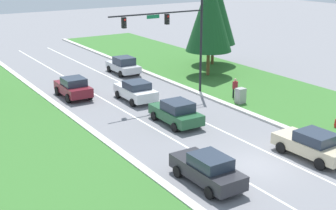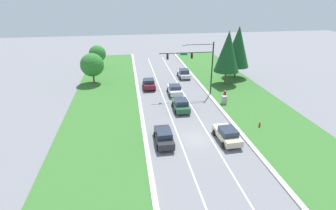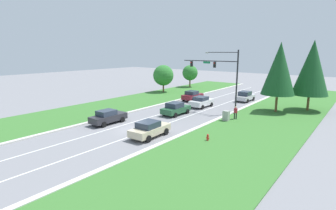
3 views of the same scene
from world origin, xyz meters
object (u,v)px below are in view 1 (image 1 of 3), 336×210
Objects in this scene: fire_hydrant at (336,124)px; charcoal_sedan at (208,169)px; conifer_far_right_tree at (209,14)px; silver_sedan at (123,65)px; pedestrian at (235,87)px; traffic_signal_mast at (178,29)px; white_sedan at (136,91)px; champagne_sedan at (312,144)px; utility_cabinet at (240,96)px; conifer_near_right_tree at (214,7)px; burgundy_sedan at (73,87)px; forest_sedan at (176,112)px.

charcoal_sedan is at bearing -171.90° from fire_hydrant.
fire_hydrant is 17.32m from conifer_far_right_tree.
pedestrian is (3.72, -12.49, 0.11)m from silver_sedan.
white_sedan is (-3.43, 0.85, -4.82)m from traffic_signal_mast.
champagne_sedan is 0.48× the size of conifer_far_right_tree.
traffic_signal_mast is at bearing -146.45° from conifer_far_right_tree.
silver_sedan reaches higher than champagne_sedan.
white_sedan is 8.07m from pedestrian.
conifer_near_right_tree is at bearing 61.31° from utility_cabinet.
traffic_signal_mast is 16.32m from charcoal_sedan.
traffic_signal_mast is at bearing -30.39° from burgundy_sedan.
pedestrian is (3.67, -2.98, -4.70)m from traffic_signal_mast.
pedestrian reaches higher than charcoal_sedan.
traffic_signal_mast is 5.98m from white_sedan.
pedestrian is (11.00, 10.78, 0.12)m from charcoal_sedan.
pedestrian is (0.59, 1.37, 0.30)m from utility_cabinet.
conifer_far_right_tree is at bearing -132.80° from conifer_near_right_tree.
traffic_signal_mast is 2.04× the size of burgundy_sedan.
utility_cabinet is at bearing -76.66° from silver_sedan.
traffic_signal_mast is 0.89× the size of conifer_far_right_tree.
conifer_near_right_tree is at bearing 12.07° from burgundy_sedan.
conifer_near_right_tree reaches higher than charcoal_sedan.
pedestrian is at bearing -72.78° from silver_sedan.
charcoal_sedan is 15.13m from white_sedan.
conifer_near_right_tree reaches higher than pedestrian.
white_sedan is at bearing 122.82° from fire_hydrant.
conifer_near_right_tree is (6.08, 10.83, 5.12)m from pedestrian.
silver_sedan is 11.23m from conifer_near_right_tree.
conifer_near_right_tree is (10.03, 22.26, 5.23)m from champagne_sedan.
conifer_near_right_tree is (4.87, 19.88, 5.71)m from fire_hydrant.
charcoal_sedan reaches higher than utility_cabinet.
charcoal_sedan is 15.40m from pedestrian.
fire_hydrant is at bearing -95.46° from conifer_far_right_tree.
burgundy_sedan is (0.01, 18.16, 0.05)m from charcoal_sedan.
white_sedan is 0.43× the size of conifer_near_right_tree.
silver_sedan is 0.45× the size of conifer_far_right_tree.
charcoal_sedan reaches higher than white_sedan.
traffic_signal_mast reaches higher than utility_cabinet.
burgundy_sedan is at bearing 126.59° from fire_hydrant.
champagne_sedan is 23.92m from silver_sedan.
utility_cabinet is 1.83× the size of fire_hydrant.
silver_sedan is at bearing 102.70° from utility_cabinet.
charcoal_sedan is 18.16m from burgundy_sedan.
champagne_sedan is at bearing -108.44° from utility_cabinet.
champagne_sedan is at bearing -114.26° from conifer_near_right_tree.
forest_sedan reaches higher than fire_hydrant.
charcoal_sedan is 1.05× the size of white_sedan.
burgundy_sedan is at bearing 179.45° from conifer_far_right_tree.
burgundy_sedan is at bearing -22.66° from pedestrian.
champagne_sedan is 24.97m from conifer_near_right_tree.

